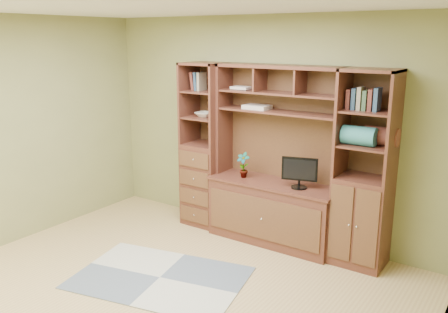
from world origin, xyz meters
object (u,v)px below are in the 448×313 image
Objects in this scene: center_hutch at (274,157)px; left_tower at (205,145)px; right_tower at (364,170)px; monitor at (300,167)px.

center_hutch is 1.00m from left_tower.
center_hutch is 1.00× the size of right_tower.
center_hutch is at bearing -177.77° from right_tower.
left_tower is at bearing 159.81° from monitor.
left_tower is 2.02m from right_tower.
monitor is (1.34, -0.07, -0.06)m from left_tower.
right_tower reaches higher than monitor.
monitor is (-0.69, -0.07, -0.06)m from right_tower.
left_tower is (-1.00, 0.04, 0.00)m from center_hutch.
left_tower reaches higher than monitor.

